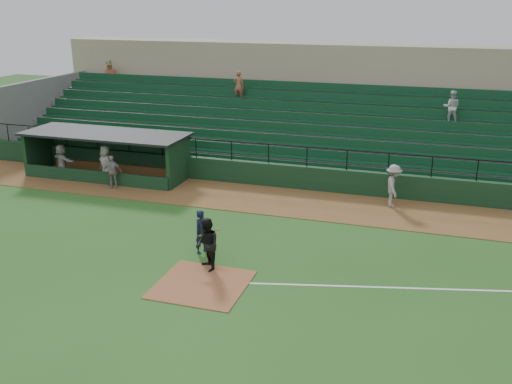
% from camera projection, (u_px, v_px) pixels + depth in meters
% --- Properties ---
extents(ground, '(90.00, 90.00, 0.00)m').
position_uv_depth(ground, '(213.00, 272.00, 20.54)').
color(ground, '#225019').
rests_on(ground, ground).
extents(warning_track, '(40.00, 4.00, 0.03)m').
position_uv_depth(warning_track, '(275.00, 201.00, 27.76)').
color(warning_track, brown).
rests_on(warning_track, ground).
extents(home_plate_dirt, '(3.00, 3.00, 0.03)m').
position_uv_depth(home_plate_dirt, '(202.00, 284.00, 19.63)').
color(home_plate_dirt, brown).
rests_on(home_plate_dirt, ground).
extents(foul_line, '(17.49, 4.44, 0.01)m').
position_uv_depth(foul_line, '(450.00, 289.00, 19.31)').
color(foul_line, white).
rests_on(foul_line, ground).
extents(stadium_structure, '(38.00, 13.08, 6.40)m').
position_uv_depth(stadium_structure, '(314.00, 120.00, 34.68)').
color(stadium_structure, black).
rests_on(stadium_structure, ground).
extents(dugout, '(8.90, 3.20, 2.42)m').
position_uv_depth(dugout, '(111.00, 151.00, 31.57)').
color(dugout, black).
rests_on(dugout, ground).
extents(batter_at_plate, '(1.11, 0.73, 1.70)m').
position_uv_depth(batter_at_plate, '(202.00, 232.00, 21.88)').
color(batter_at_plate, black).
rests_on(batter_at_plate, ground).
extents(umpire, '(1.16, 1.19, 1.93)m').
position_uv_depth(umpire, '(207.00, 245.00, 20.41)').
color(umpire, black).
rests_on(umpire, ground).
extents(runner, '(0.97, 1.40, 1.98)m').
position_uv_depth(runner, '(393.00, 186.00, 26.68)').
color(runner, gray).
rests_on(runner, warning_track).
extents(dugout_player_a, '(1.07, 0.73, 1.68)m').
position_uv_depth(dugout_player_a, '(112.00, 172.00, 29.36)').
color(dugout_player_a, gray).
rests_on(dugout_player_a, warning_track).
extents(dugout_player_b, '(1.12, 1.03, 1.92)m').
position_uv_depth(dugout_player_b, '(106.00, 164.00, 30.38)').
color(dugout_player_b, '#9C9792').
rests_on(dugout_player_b, warning_track).
extents(dugout_player_c, '(1.78, 1.16, 1.83)m').
position_uv_depth(dugout_player_c, '(62.00, 161.00, 31.02)').
color(dugout_player_c, '#A09C96').
rests_on(dugout_player_c, warning_track).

